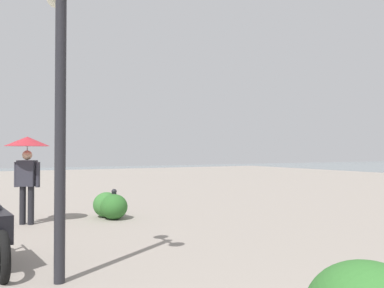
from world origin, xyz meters
name	(u,v)px	position (x,y,z in m)	size (l,w,h in m)	color
lamppost	(61,78)	(4.72, 0.87, 2.64)	(0.98, 0.28, 3.95)	#232328
pedestrian	(27,155)	(9.23, 0.83, 1.60)	(1.00, 1.00, 2.03)	black
bollard_mid	(114,203)	(9.09, -1.20, 0.39)	(0.13, 0.13, 0.74)	#232328
shrub_round	(114,207)	(8.94, -1.15, 0.31)	(0.73, 0.66, 0.62)	#2D6628
shrub_wide	(106,205)	(9.35, -1.08, 0.32)	(0.75, 0.67, 0.64)	#387533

